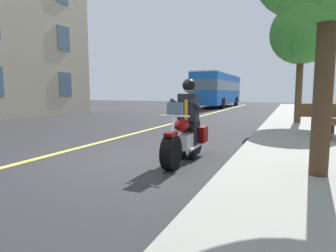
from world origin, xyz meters
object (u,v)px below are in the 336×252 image
object	(u,v)px
motorcycle_main	(186,139)
bench_sidewalk	(332,117)
rider_main	(188,111)
bus_far	(218,88)
street_tree_curbside	(304,35)

from	to	relation	value
motorcycle_main	bench_sidewalk	distance (m)	5.11
rider_main	bus_far	world-z (taller)	bus_far
bus_far	street_tree_curbside	bearing A→B (deg)	25.24
street_tree_curbside	bus_far	bearing A→B (deg)	-154.76
motorcycle_main	rider_main	size ratio (longest dim) A/B	1.27
bench_sidewalk	street_tree_curbside	xyz separation A→B (m)	(-3.81, -0.79, 3.11)
rider_main	bus_far	distance (m)	23.42
motorcycle_main	street_tree_curbside	size ratio (longest dim) A/B	0.43
rider_main	bus_far	size ratio (longest dim) A/B	0.16
bus_far	bench_sidewalk	size ratio (longest dim) A/B	6.03
bench_sidewalk	bus_far	bearing A→B (deg)	-157.27
bus_far	bench_sidewalk	xyz separation A→B (m)	(19.10, 8.00, -1.16)
bus_far	street_tree_curbside	world-z (taller)	street_tree_curbside
rider_main	bench_sidewalk	distance (m)	4.98
motorcycle_main	rider_main	distance (m)	0.61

